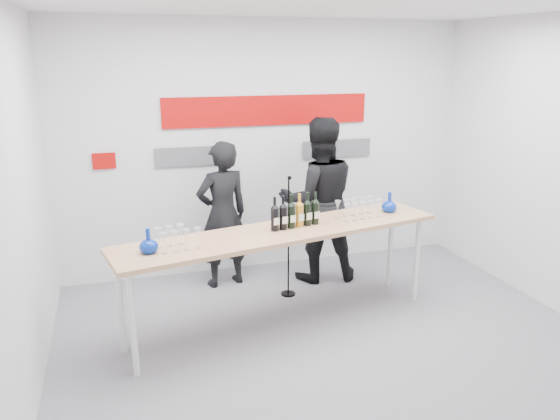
% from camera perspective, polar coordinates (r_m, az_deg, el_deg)
% --- Properties ---
extents(ground, '(5.00, 5.00, 0.00)m').
position_cam_1_polar(ground, '(5.34, 4.92, -13.10)').
color(ground, slate).
rests_on(ground, ground).
extents(back_wall, '(5.00, 0.04, 3.00)m').
position_cam_1_polar(back_wall, '(6.65, -1.30, 6.52)').
color(back_wall, silver).
rests_on(back_wall, ground).
extents(signage, '(3.38, 0.02, 0.79)m').
position_cam_1_polar(signage, '(6.57, -1.72, 9.09)').
color(signage, '#A80807').
rests_on(signage, back_wall).
extents(tasting_table, '(3.33, 1.29, 0.98)m').
position_cam_1_polar(tasting_table, '(5.22, 0.33, -2.88)').
color(tasting_table, tan).
rests_on(tasting_table, ground).
extents(wine_bottles, '(0.53, 0.18, 0.33)m').
position_cam_1_polar(wine_bottles, '(5.24, 1.62, -0.08)').
color(wine_bottles, black).
rests_on(wine_bottles, tasting_table).
extents(decanter_left, '(0.16, 0.16, 0.21)m').
position_cam_1_polar(decanter_left, '(4.71, -13.59, -3.12)').
color(decanter_left, '#082A99').
rests_on(decanter_left, tasting_table).
extents(decanter_right, '(0.16, 0.16, 0.21)m').
position_cam_1_polar(decanter_right, '(5.88, 11.36, 0.83)').
color(decanter_right, '#082A99').
rests_on(decanter_right, tasting_table).
extents(glasses_left, '(0.39, 0.26, 0.18)m').
position_cam_1_polar(glasses_left, '(4.76, -10.80, -2.95)').
color(glasses_left, silver).
rests_on(glasses_left, tasting_table).
extents(glasses_right, '(0.49, 0.30, 0.18)m').
position_cam_1_polar(glasses_right, '(5.63, 8.18, 0.14)').
color(glasses_right, silver).
rests_on(glasses_right, tasting_table).
extents(presenter_left, '(0.69, 0.53, 1.68)m').
position_cam_1_polar(presenter_left, '(6.21, -6.02, -0.50)').
color(presenter_left, black).
rests_on(presenter_left, ground).
extents(presenter_right, '(1.02, 0.84, 1.92)m').
position_cam_1_polar(presenter_right, '(6.34, 4.04, 1.01)').
color(presenter_right, black).
rests_on(presenter_right, ground).
extents(mic_stand, '(0.16, 0.16, 1.37)m').
position_cam_1_polar(mic_stand, '(6.02, 0.89, -5.22)').
color(mic_stand, black).
rests_on(mic_stand, ground).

